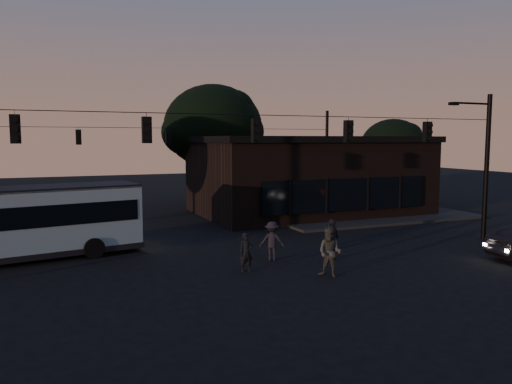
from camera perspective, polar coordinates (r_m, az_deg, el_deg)
name	(u,v)px	position (r m, az deg, el deg)	size (l,w,h in m)	color
ground	(300,288)	(17.93, 5.07, -10.83)	(120.00, 120.00, 0.00)	black
sidewalk_far_right	(358,213)	(35.76, 11.56, -2.33)	(14.00, 10.00, 0.15)	black
building	(307,175)	(35.58, 5.85, 1.98)	(15.40, 10.41, 5.40)	black
tree_behind	(213,127)	(39.07, -4.93, 7.46)	(7.60, 7.60, 9.43)	black
tree_right	(393,146)	(42.18, 15.36, 5.05)	(5.20, 5.20, 6.86)	black
signal_rig_near	(256,157)	(20.79, 0.00, 3.97)	(26.24, 0.30, 7.50)	black
signal_rig_far	(168,153)	(36.07, -9.98, 4.36)	(26.24, 0.30, 7.50)	black
bus	(4,221)	(23.47, -26.85, -3.00)	(11.52, 4.50, 3.17)	gray
pedestrian_a	(246,252)	(19.75, -1.11, -6.90)	(0.56, 0.37, 1.55)	black
pedestrian_b	(330,252)	(19.19, 8.44, -6.84)	(0.92, 0.71, 1.88)	#393934
pedestrian_c	(332,239)	(21.81, 8.70, -5.38)	(1.06, 0.44, 1.81)	black
pedestrian_d	(272,241)	(21.58, 1.85, -5.61)	(1.09, 0.62, 1.68)	black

